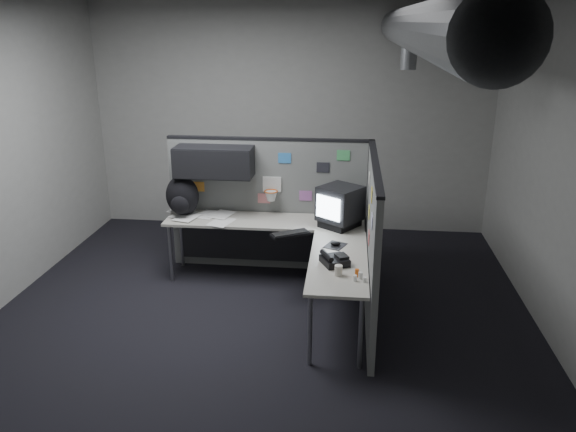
# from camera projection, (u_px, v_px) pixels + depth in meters

# --- Properties ---
(room) EXTENTS (5.62, 5.62, 3.22)m
(room) POSITION_uv_depth(u_px,v_px,m) (318.00, 116.00, 5.07)
(room) COLOR black
(room) RESTS_ON ground
(partition_back) EXTENTS (2.44, 0.42, 1.63)m
(partition_back) POSITION_uv_depth(u_px,v_px,m) (255.00, 191.00, 6.67)
(partition_back) COLOR slate
(partition_back) RESTS_ON ground
(partition_right) EXTENTS (0.07, 2.23, 1.63)m
(partition_right) POSITION_uv_depth(u_px,v_px,m) (371.00, 241.00, 5.63)
(partition_right) COLOR slate
(partition_right) RESTS_ON ground
(desk) EXTENTS (2.31, 2.11, 0.73)m
(desk) POSITION_uv_depth(u_px,v_px,m) (283.00, 239.00, 6.25)
(desk) COLOR #B1AEA0
(desk) RESTS_ON ground
(monitor) EXTENTS (0.56, 0.56, 0.46)m
(monitor) POSITION_uv_depth(u_px,v_px,m) (340.00, 206.00, 6.22)
(monitor) COLOR black
(monitor) RESTS_ON desk
(keyboard) EXTENTS (0.44, 0.34, 0.04)m
(keyboard) POSITION_uv_depth(u_px,v_px,m) (290.00, 234.00, 6.02)
(keyboard) COLOR black
(keyboard) RESTS_ON desk
(mouse) EXTENTS (0.25, 0.28, 0.05)m
(mouse) POSITION_uv_depth(u_px,v_px,m) (335.00, 244.00, 5.74)
(mouse) COLOR black
(mouse) RESTS_ON desk
(phone) EXTENTS (0.31, 0.32, 0.12)m
(phone) POSITION_uv_depth(u_px,v_px,m) (334.00, 260.00, 5.30)
(phone) COLOR black
(phone) RESTS_ON desk
(bottles) EXTENTS (0.12, 0.14, 0.07)m
(bottles) POSITION_uv_depth(u_px,v_px,m) (359.00, 276.00, 5.00)
(bottles) COLOR silver
(bottles) RESTS_ON desk
(cup) EXTENTS (0.09, 0.09, 0.10)m
(cup) POSITION_uv_depth(u_px,v_px,m) (338.00, 270.00, 5.06)
(cup) COLOR beige
(cup) RESTS_ON desk
(papers) EXTENTS (0.88, 0.73, 0.02)m
(papers) POSITION_uv_depth(u_px,v_px,m) (200.00, 215.00, 6.62)
(papers) COLOR white
(papers) RESTS_ON desk
(backpack) EXTENTS (0.45, 0.44, 0.48)m
(backpack) POSITION_uv_depth(u_px,v_px,m) (182.00, 197.00, 6.57)
(backpack) COLOR black
(backpack) RESTS_ON desk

